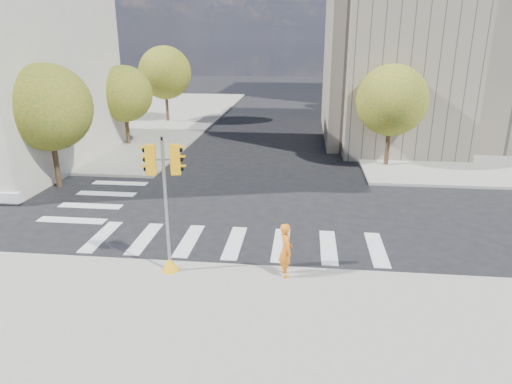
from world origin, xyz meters
TOP-DOWN VIEW (x-y plane):
  - ground at (0.00, 0.00)m, footprint 160.00×160.00m
  - sidewalk_far_right at (20.00, 26.00)m, footprint 28.00×40.00m
  - sidewalk_far_left at (-20.00, 26.00)m, footprint 28.00×40.00m
  - civic_building at (15.59, 19.12)m, footprint 26.00×16.00m
  - tree_lw_near at (-10.50, 4.00)m, footprint 4.40×4.40m
  - tree_lw_mid at (-10.50, 14.00)m, footprint 4.00×4.00m
  - tree_lw_far at (-10.50, 24.00)m, footprint 4.80×4.80m
  - tree_re_near at (7.50, 10.00)m, footprint 4.20×4.20m
  - tree_re_mid at (7.50, 22.00)m, footprint 4.60×4.60m
  - tree_re_far at (7.50, 34.00)m, footprint 4.00×4.00m
  - lamp_near at (8.00, 14.00)m, footprint 0.35×0.18m
  - lamp_far at (8.00, 28.00)m, footprint 0.35×0.18m
  - traffic_signal at (-1.85, -4.71)m, footprint 1.08×0.56m
  - photographer at (1.98, -4.60)m, footprint 0.62×0.76m

SIDE VIEW (x-z plane):
  - ground at x=0.00m, z-range 0.00..0.00m
  - sidewalk_far_right at x=20.00m, z-range 0.00..0.15m
  - sidewalk_far_left at x=-20.00m, z-range 0.00..0.15m
  - photographer at x=1.98m, z-range 0.15..1.97m
  - traffic_signal at x=-1.85m, z-range -0.20..4.34m
  - tree_lw_mid at x=-10.50m, z-range 0.88..6.65m
  - tree_re_far at x=7.50m, z-range 0.93..6.80m
  - tree_re_near at x=7.50m, z-range 0.97..7.13m
  - tree_lw_near at x=-10.50m, z-range 1.00..7.41m
  - tree_re_mid at x=7.50m, z-range 1.02..7.68m
  - tree_lw_far at x=-10.50m, z-range 1.07..8.01m
  - lamp_near at x=8.00m, z-range 0.52..8.63m
  - lamp_far at x=8.00m, z-range 0.52..8.63m
  - civic_building at x=15.59m, z-range -2.43..16.96m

